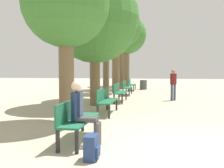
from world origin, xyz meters
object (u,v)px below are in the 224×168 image
bench_row_3 (126,86)px  bench_row_4 (131,84)px  bench_row_1 (105,99)px  trash_bin (143,85)px  tree_row_4 (122,28)px  tree_row_2 (106,10)px  tree_row_3 (116,24)px  tree_row_0 (66,6)px  tree_row_5 (127,35)px  tree_row_1 (95,19)px  bench_row_0 (76,116)px  pedestrian_near (173,83)px  backpack (92,148)px  bench_row_2 (119,91)px  person_seated (83,111)px

bench_row_3 → bench_row_4: same height
bench_row_1 → bench_row_4: bearing=90.0°
bench_row_4 → trash_bin: bench_row_4 is taller
tree_row_4 → trash_bin: bearing=-0.7°
tree_row_2 → tree_row_3: 3.47m
tree_row_3 → bench_row_4: bearing=65.6°
bench_row_3 → tree_row_0: tree_row_0 is taller
tree_row_3 → tree_row_4: 3.18m
tree_row_5 → trash_bin: bearing=-65.8°
tree_row_1 → bench_row_0: bearing=-81.0°
bench_row_1 → pedestrian_near: 5.08m
bench_row_3 → tree_row_1: (-0.85, -4.60, 3.16)m
tree_row_3 → backpack: bearing=-83.4°
bench_row_1 → pedestrian_near: bearing=59.0°
trash_bin → bench_row_4: bearing=-124.4°
trash_bin → tree_row_2: bearing=-104.6°
bench_row_4 → tree_row_3: bearing=-114.4°
bench_row_1 → tree_row_4: tree_row_4 is taller
bench_row_0 → bench_row_3: 9.98m
tree_row_2 → tree_row_4: size_ratio=0.94×
backpack → pedestrian_near: size_ratio=0.27×
bench_row_2 → backpack: size_ratio=4.09×
bench_row_4 → tree_row_5: size_ratio=0.26×
bench_row_0 → bench_row_4: (0.00, 13.31, 0.00)m
tree_row_2 → bench_row_2: bearing=-56.7°
bench_row_4 → tree_row_3: (-0.85, -1.88, 4.07)m
trash_bin → tree_row_0: bearing=-97.7°
person_seated → backpack: bearing=-64.3°
bench_row_2 → backpack: bearing=-85.5°
bench_row_1 → bench_row_4: size_ratio=1.00×
backpack → bench_row_4: bearing=92.4°
pedestrian_near → trash_bin: (-1.74, 6.91, -0.52)m
tree_row_3 → person_seated: 12.38m
backpack → tree_row_4: bearing=95.3°
person_seated → backpack: 0.99m
bench_row_0 → tree_row_2: 9.01m
person_seated → pedestrian_near: size_ratio=0.83×
bench_row_4 → backpack: (0.60, -14.36, -0.31)m
tree_row_2 → person_seated: 9.20m
bench_row_4 → tree_row_2: tree_row_2 is taller
bench_row_0 → bench_row_3: size_ratio=1.00×
pedestrian_near → bench_row_1: bearing=-121.0°
tree_row_5 → tree_row_4: bearing=-90.0°
bench_row_4 → tree_row_2: bearing=-99.1°
trash_bin → bench_row_1: bearing=-94.4°
bench_row_0 → tree_row_0: (-0.85, 1.80, 2.82)m
tree_row_4 → tree_row_5: bearing=90.0°
tree_row_0 → trash_bin: size_ratio=6.28×
bench_row_1 → bench_row_4: same height
bench_row_0 → bench_row_2: bearing=90.0°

